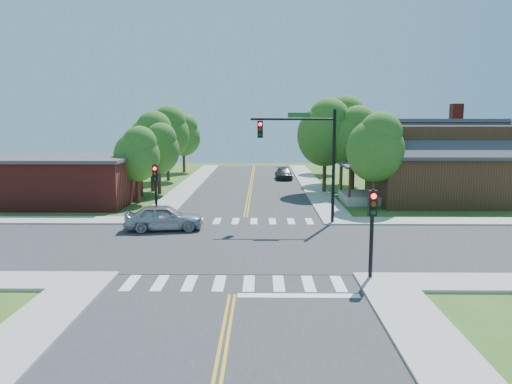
{
  "coord_description": "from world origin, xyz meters",
  "views": [
    {
      "loc": [
        1.12,
        -25.54,
        6.59
      ],
      "look_at": [
        0.75,
        4.52,
        2.2
      ],
      "focal_mm": 35.0,
      "sensor_mm": 36.0,
      "label": 1
    }
  ],
  "objects_px": {
    "house_ne": "(438,161)",
    "car_dgrey": "(284,174)",
    "signal_pole_se": "(372,217)",
    "car_silver": "(164,218)",
    "signal_pole_nw": "(156,182)",
    "signal_mast_ne": "(307,148)"
  },
  "relations": [
    {
      "from": "signal_pole_se",
      "to": "car_silver",
      "type": "distance_m",
      "value": 13.91
    },
    {
      "from": "signal_mast_ne",
      "to": "signal_pole_nw",
      "type": "bearing_deg",
      "value": -179.93
    },
    {
      "from": "signal_mast_ne",
      "to": "car_dgrey",
      "type": "bearing_deg",
      "value": 91.01
    },
    {
      "from": "house_ne",
      "to": "car_dgrey",
      "type": "height_order",
      "value": "house_ne"
    },
    {
      "from": "signal_pole_se",
      "to": "house_ne",
      "type": "height_order",
      "value": "house_ne"
    },
    {
      "from": "signal_pole_se",
      "to": "car_dgrey",
      "type": "bearing_deg",
      "value": 93.46
    },
    {
      "from": "signal_pole_se",
      "to": "signal_pole_nw",
      "type": "bearing_deg",
      "value": 135.0
    },
    {
      "from": "house_ne",
      "to": "car_silver",
      "type": "xyz_separation_m",
      "value": [
        -19.83,
        -10.73,
        -2.54
      ]
    },
    {
      "from": "car_silver",
      "to": "signal_pole_se",
      "type": "bearing_deg",
      "value": -138.21
    },
    {
      "from": "signal_pole_nw",
      "to": "house_ne",
      "type": "xyz_separation_m",
      "value": [
        20.71,
        8.66,
        0.67
      ]
    },
    {
      "from": "signal_pole_nw",
      "to": "car_dgrey",
      "type": "height_order",
      "value": "signal_pole_nw"
    },
    {
      "from": "signal_pole_se",
      "to": "car_silver",
      "type": "relative_size",
      "value": 0.8
    },
    {
      "from": "signal_pole_se",
      "to": "car_dgrey",
      "type": "relative_size",
      "value": 0.88
    },
    {
      "from": "car_dgrey",
      "to": "car_silver",
      "type": "bearing_deg",
      "value": -109.68
    },
    {
      "from": "signal_pole_nw",
      "to": "house_ne",
      "type": "bearing_deg",
      "value": 22.69
    },
    {
      "from": "house_ne",
      "to": "car_dgrey",
      "type": "bearing_deg",
      "value": 128.0
    },
    {
      "from": "signal_mast_ne",
      "to": "car_silver",
      "type": "height_order",
      "value": "signal_mast_ne"
    },
    {
      "from": "signal_mast_ne",
      "to": "car_dgrey",
      "type": "distance_m",
      "value": 23.89
    },
    {
      "from": "signal_pole_nw",
      "to": "car_silver",
      "type": "xyz_separation_m",
      "value": [
        0.88,
        -2.08,
        -1.88
      ]
    },
    {
      "from": "house_ne",
      "to": "car_dgrey",
      "type": "relative_size",
      "value": 3.02
    },
    {
      "from": "house_ne",
      "to": "car_silver",
      "type": "bearing_deg",
      "value": -151.57
    },
    {
      "from": "signal_mast_ne",
      "to": "car_silver",
      "type": "distance_m",
      "value": 9.77
    }
  ]
}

